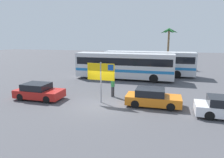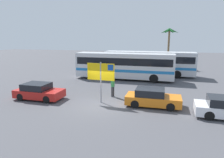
% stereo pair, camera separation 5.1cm
% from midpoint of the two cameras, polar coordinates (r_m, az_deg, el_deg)
% --- Properties ---
extents(ground, '(120.00, 120.00, 0.00)m').
position_cam_midpoint_polar(ground, '(15.34, -3.73, -7.52)').
color(ground, '#4C4C51').
extents(bus_front_coach, '(11.73, 2.50, 3.17)m').
position_cam_midpoint_polar(bus_front_coach, '(24.49, 3.39, 4.03)').
color(bus_front_coach, silver).
rests_on(bus_front_coach, ground).
extents(bus_rear_coach, '(11.73, 2.50, 3.17)m').
position_cam_midpoint_polar(bus_rear_coach, '(27.43, 10.25, 4.69)').
color(bus_rear_coach, silver).
rests_on(bus_rear_coach, ground).
extents(ferry_sign, '(2.20, 0.15, 3.20)m').
position_cam_midpoint_polar(ferry_sign, '(15.48, -3.09, 1.57)').
color(ferry_sign, gray).
rests_on(ferry_sign, ground).
extents(car_orange, '(4.03, 1.78, 1.32)m').
position_cam_midpoint_polar(car_orange, '(15.36, 11.26, -5.21)').
color(car_orange, orange).
rests_on(car_orange, ground).
extents(car_red, '(3.92, 1.85, 1.32)m').
position_cam_midpoint_polar(car_red, '(17.83, -20.06, -3.34)').
color(car_red, red).
rests_on(car_red, ground).
extents(pedestrian_crossing_lot, '(0.32, 0.32, 1.83)m').
position_cam_midpoint_polar(pedestrian_crossing_lot, '(17.30, 0.14, -1.52)').
color(pedestrian_crossing_lot, '#2D2D33').
rests_on(pedestrian_crossing_lot, ground).
extents(palm_tree_seaside, '(2.99, 2.77, 6.50)m').
position_cam_midpoint_polar(palm_tree_seaside, '(35.23, 15.71, 11.58)').
color(palm_tree_seaside, brown).
rests_on(palm_tree_seaside, ground).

